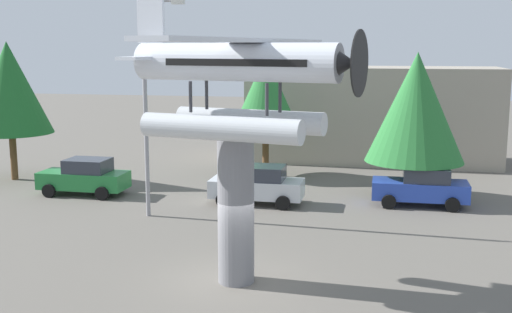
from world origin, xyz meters
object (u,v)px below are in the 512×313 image
object	(u,v)px
display_pedestal	(236,210)
floatplane_monument	(239,79)
tree_center_back	(416,107)
car_mid_silver	(258,185)
tree_west	(9,88)
tree_east	(266,95)
streetlight_primary	(149,94)
storefront_building	(372,114)
car_near_green	(85,177)
car_far_blue	(421,186)

from	to	relation	value
display_pedestal	floatplane_monument	world-z (taller)	floatplane_monument
floatplane_monument	tree_center_back	size ratio (longest dim) A/B	1.52
floatplane_monument	tree_center_back	world-z (taller)	floatplane_monument
car_mid_silver	tree_west	xyz separation A→B (m)	(-13.89, 2.60, 4.04)
display_pedestal	tree_west	distance (m)	19.66
floatplane_monument	tree_east	xyz separation A→B (m)	(-2.23, 15.90, -1.69)
streetlight_primary	storefront_building	distance (m)	17.79
car_mid_silver	floatplane_monument	bearing A→B (deg)	98.20
tree_center_back	tree_west	bearing A→B (deg)	179.52
car_near_green	streetlight_primary	bearing A→B (deg)	146.17
car_near_green	car_mid_silver	world-z (taller)	same
car_far_blue	tree_west	xyz separation A→B (m)	(-21.13, 1.48, 4.04)
tree_west	tree_east	world-z (taller)	tree_west
car_mid_silver	streetlight_primary	bearing A→B (deg)	37.10
display_pedestal	streetlight_primary	distance (m)	8.93
tree_center_back	display_pedestal	bearing A→B (deg)	-115.09
storefront_building	floatplane_monument	bearing A→B (deg)	-98.65
storefront_building	tree_east	world-z (taller)	tree_east
car_mid_silver	car_far_blue	world-z (taller)	same
floatplane_monument	tree_east	size ratio (longest dim) A/B	1.56
tree_west	floatplane_monument	bearing A→B (deg)	-38.73
display_pedestal	storefront_building	xyz separation A→B (m)	(3.48, 22.00, 0.67)
car_mid_silver	storefront_building	world-z (taller)	storefront_building
display_pedestal	streetlight_primary	size ratio (longest dim) A/B	0.50
streetlight_primary	car_mid_silver	bearing A→B (deg)	37.10
car_near_green	storefront_building	world-z (taller)	storefront_building
car_far_blue	streetlight_primary	distance (m)	12.66
display_pedestal	car_far_blue	xyz separation A→B (m)	(5.98, 10.76, -1.36)
car_mid_silver	tree_center_back	world-z (taller)	tree_center_back
car_far_blue	car_mid_silver	bearing A→B (deg)	8.82
storefront_building	tree_center_back	bearing A→B (deg)	-77.68
streetlight_primary	tree_east	xyz separation A→B (m)	(3.11, 9.23, -0.68)
floatplane_monument	tree_east	bearing A→B (deg)	109.80
tree_east	tree_center_back	xyz separation A→B (m)	(7.75, -3.81, -0.16)
storefront_building	tree_center_back	distance (m)	10.27
car_near_green	tree_east	bearing A→B (deg)	-141.40
tree_center_back	streetlight_primary	bearing A→B (deg)	-153.50
tree_west	car_mid_silver	bearing A→B (deg)	-10.61
car_mid_silver	tree_center_back	distance (m)	8.09
car_mid_silver	streetlight_primary	size ratio (longest dim) A/B	0.47
car_far_blue	tree_west	bearing A→B (deg)	-4.00
car_mid_silver	car_far_blue	bearing A→B (deg)	-171.18
display_pedestal	tree_east	size ratio (longest dim) A/B	0.67
storefront_building	display_pedestal	bearing A→B (deg)	-98.98
display_pedestal	car_mid_silver	world-z (taller)	display_pedestal
streetlight_primary	storefront_building	size ratio (longest dim) A/B	0.59
floatplane_monument	storefront_building	bearing A→B (deg)	93.17
car_mid_silver	display_pedestal	bearing A→B (deg)	97.48
car_near_green	car_far_blue	distance (m)	15.82
floatplane_monument	tree_center_back	bearing A→B (deg)	77.27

